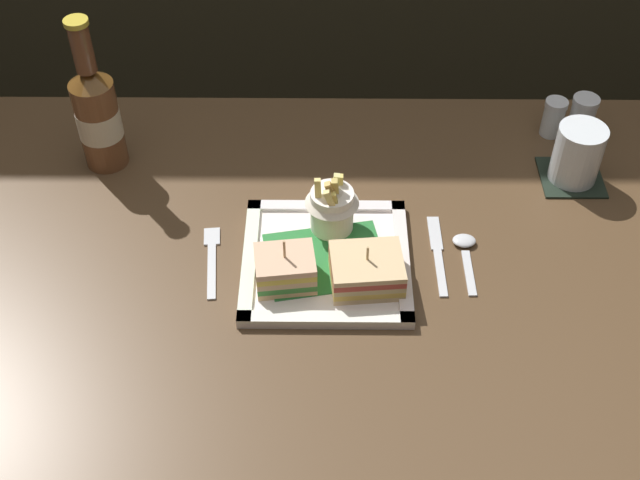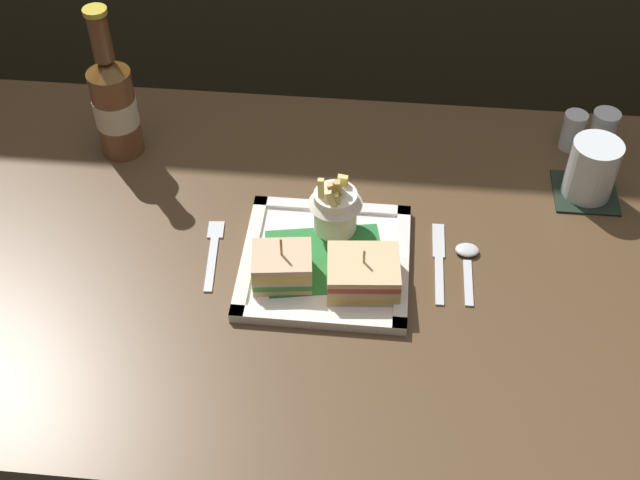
% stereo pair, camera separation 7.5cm
% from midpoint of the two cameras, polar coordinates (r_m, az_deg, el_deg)
% --- Properties ---
extents(dining_table, '(1.32, 0.78, 0.73)m').
position_cam_midpoint_polar(dining_table, '(1.33, -1.99, -4.87)').
color(dining_table, brown).
rests_on(dining_table, ground_plane).
extents(square_plate, '(0.24, 0.24, 0.02)m').
position_cam_midpoint_polar(square_plate, '(1.22, -1.36, -1.52)').
color(square_plate, white).
rests_on(square_plate, dining_table).
extents(sandwich_half_left, '(0.09, 0.08, 0.08)m').
position_cam_midpoint_polar(sandwich_half_left, '(1.17, -4.23, -2.05)').
color(sandwich_half_left, '#E1B47A').
rests_on(sandwich_half_left, square_plate).
extents(sandwich_half_right, '(0.11, 0.09, 0.07)m').
position_cam_midpoint_polar(sandwich_half_right, '(1.17, 1.36, -2.15)').
color(sandwich_half_right, '#DDB784').
rests_on(sandwich_half_right, square_plate).
extents(fries_cup, '(0.08, 0.08, 0.10)m').
position_cam_midpoint_polar(fries_cup, '(1.23, -0.93, 2.46)').
color(fries_cup, white).
rests_on(fries_cup, square_plate).
extents(beer_bottle, '(0.07, 0.07, 0.26)m').
position_cam_midpoint_polar(beer_bottle, '(1.39, -16.49, 8.23)').
color(beer_bottle, brown).
rests_on(beer_bottle, dining_table).
extents(drink_coaster, '(0.10, 0.10, 0.00)m').
position_cam_midpoint_polar(drink_coaster, '(1.41, 15.29, 4.10)').
color(drink_coaster, black).
rests_on(drink_coaster, dining_table).
extents(water_glass, '(0.08, 0.08, 0.10)m').
position_cam_midpoint_polar(water_glass, '(1.38, 15.63, 5.43)').
color(water_glass, silver).
rests_on(water_glass, dining_table).
extents(fork, '(0.03, 0.14, 0.00)m').
position_cam_midpoint_polar(fork, '(1.25, -9.12, -1.23)').
color(fork, silver).
rests_on(fork, dining_table).
extents(knife, '(0.02, 0.16, 0.00)m').
position_cam_midpoint_polar(knife, '(1.25, 6.31, -0.83)').
color(knife, silver).
rests_on(knife, dining_table).
extents(spoon, '(0.04, 0.12, 0.01)m').
position_cam_midpoint_polar(spoon, '(1.25, 8.20, -0.62)').
color(spoon, silver).
rests_on(spoon, dining_table).
extents(salt_shaker, '(0.04, 0.04, 0.07)m').
position_cam_midpoint_polar(salt_shaker, '(1.48, 14.20, 7.94)').
color(salt_shaker, silver).
rests_on(salt_shaker, dining_table).
extents(pepper_shaker, '(0.04, 0.04, 0.07)m').
position_cam_midpoint_polar(pepper_shaker, '(1.49, 16.04, 7.94)').
color(pepper_shaker, silver).
rests_on(pepper_shaker, dining_table).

